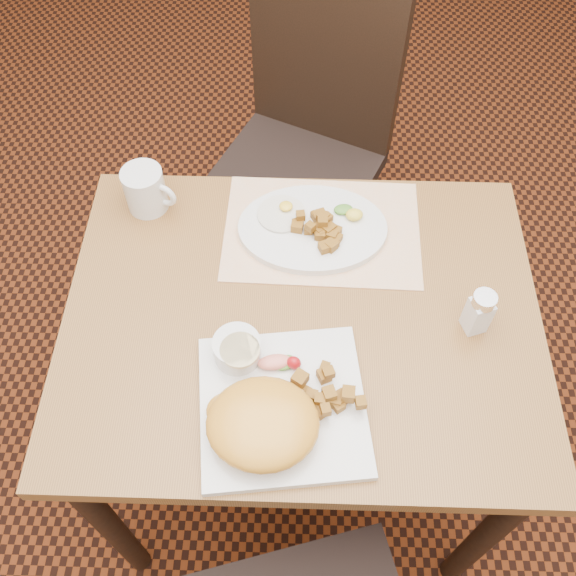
# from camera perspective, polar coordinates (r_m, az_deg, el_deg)

# --- Properties ---
(ground) EXTENTS (8.00, 8.00, 0.00)m
(ground) POSITION_cam_1_polar(r_m,az_deg,el_deg) (1.89, 0.83, -14.43)
(ground) COLOR black
(ground) RESTS_ON ground
(table) EXTENTS (0.90, 0.70, 0.75)m
(table) POSITION_cam_1_polar(r_m,az_deg,el_deg) (1.30, 1.17, -4.88)
(table) COLOR brown
(table) RESTS_ON ground
(chair_far) EXTENTS (0.56, 0.56, 0.97)m
(chair_far) POSITION_cam_1_polar(r_m,az_deg,el_deg) (1.83, 1.56, 13.25)
(chair_far) COLOR black
(chair_far) RESTS_ON ground
(placemat) EXTENTS (0.41, 0.29, 0.00)m
(placemat) POSITION_cam_1_polar(r_m,az_deg,el_deg) (1.33, 3.04, 5.14)
(placemat) COLOR white
(placemat) RESTS_ON table
(plate_square) EXTENTS (0.31, 0.31, 0.02)m
(plate_square) POSITION_cam_1_polar(r_m,az_deg,el_deg) (1.11, -0.48, -10.43)
(plate_square) COLOR silver
(plate_square) RESTS_ON table
(plate_oval) EXTENTS (0.31, 0.23, 0.02)m
(plate_oval) POSITION_cam_1_polar(r_m,az_deg,el_deg) (1.32, 2.19, 5.31)
(plate_oval) COLOR silver
(plate_oval) RESTS_ON placemat
(hollandaise_mound) EXTENTS (0.19, 0.17, 0.07)m
(hollandaise_mound) POSITION_cam_1_polar(r_m,az_deg,el_deg) (1.06, -2.35, -11.95)
(hollandaise_mound) COLOR gold
(hollandaise_mound) RESTS_ON plate_square
(ramekin) EXTENTS (0.08, 0.09, 0.05)m
(ramekin) POSITION_cam_1_polar(r_m,az_deg,el_deg) (1.13, -4.53, -5.43)
(ramekin) COLOR silver
(ramekin) RESTS_ON plate_square
(garnish_sq) EXTENTS (0.08, 0.04, 0.03)m
(garnish_sq) POSITION_cam_1_polar(r_m,az_deg,el_deg) (1.13, -0.61, -6.62)
(garnish_sq) COLOR #387223
(garnish_sq) RESTS_ON plate_square
(fried_egg) EXTENTS (0.10, 0.10, 0.02)m
(fried_egg) POSITION_cam_1_polar(r_m,az_deg,el_deg) (1.33, -0.52, 6.68)
(fried_egg) COLOR white
(fried_egg) RESTS_ON plate_oval
(garnish_ov) EXTENTS (0.06, 0.05, 0.02)m
(garnish_ov) POSITION_cam_1_polar(r_m,az_deg,el_deg) (1.33, 5.53, 6.69)
(garnish_ov) COLOR #387223
(garnish_ov) RESTS_ON plate_oval
(salt_shaker) EXTENTS (0.05, 0.05, 0.10)m
(salt_shaker) POSITION_cam_1_polar(r_m,az_deg,el_deg) (1.20, 16.62, -2.02)
(salt_shaker) COLOR white
(salt_shaker) RESTS_ON table
(coffee_mug) EXTENTS (0.11, 0.09, 0.10)m
(coffee_mug) POSITION_cam_1_polar(r_m,az_deg,el_deg) (1.37, -12.52, 8.52)
(coffee_mug) COLOR silver
(coffee_mug) RESTS_ON table
(home_fries_sq) EXTENTS (0.13, 0.11, 0.04)m
(home_fries_sq) POSITION_cam_1_polar(r_m,az_deg,el_deg) (1.10, 3.40, -9.38)
(home_fries_sq) COLOR #966018
(home_fries_sq) RESTS_ON plate_square
(home_fries_ov) EXTENTS (0.11, 0.11, 0.04)m
(home_fries_ov) POSITION_cam_1_polar(r_m,az_deg,el_deg) (1.29, 2.94, 5.30)
(home_fries_ov) COLOR #966018
(home_fries_ov) RESTS_ON plate_oval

